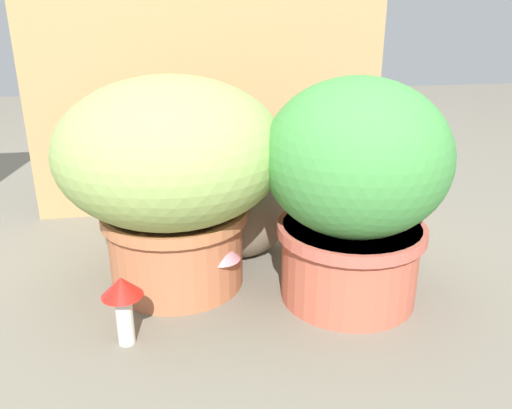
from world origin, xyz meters
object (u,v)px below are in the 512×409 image
Objects in this scene: leafy_planter at (354,186)px; mushroom_ornament_red at (123,297)px; cat at (253,208)px; mushroom_ornament_pink at (221,256)px; grass_planter at (172,170)px.

mushroom_ornament_red is at bearing -169.20° from leafy_planter.
leafy_planter is at bearing -56.96° from cat.
leafy_planter is at bearing -9.29° from mushroom_ornament_pink.
grass_planter is at bearing 64.44° from mushroom_ornament_red.
grass_planter is 1.02× the size of leafy_planter.
grass_planter is 0.30m from mushroom_ornament_red.
leafy_planter is at bearing 10.80° from mushroom_ornament_red.
mushroom_ornament_red is (-0.30, -0.34, -0.02)m from cat.
leafy_planter is 0.33m from cat.
grass_planter is at bearing 160.18° from leafy_planter.
grass_planter is at bearing -148.07° from cat.
cat reaches higher than mushroom_ornament_red.
leafy_planter reaches higher than cat.
mushroom_ornament_red is at bearing -115.56° from grass_planter.
cat is 0.46m from mushroom_ornament_red.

